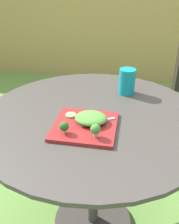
% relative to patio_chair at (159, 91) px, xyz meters
% --- Properties ---
extents(ground_plane, '(12.00, 12.00, 0.00)m').
position_rel_patio_chair_xyz_m(ground_plane, '(-0.36, -0.80, -0.53)').
color(ground_plane, '#669342').
extents(bamboo_fence, '(8.00, 0.08, 1.61)m').
position_rel_patio_chair_xyz_m(bamboo_fence, '(-0.36, 1.55, 0.28)').
color(bamboo_fence, '#A8894C').
rests_on(bamboo_fence, ground_plane).
extents(patio_table, '(1.00, 1.00, 0.75)m').
position_rel_patio_chair_xyz_m(patio_table, '(-0.36, -0.80, -0.02)').
color(patio_table, '#423D38').
rests_on(patio_table, ground_plane).
extents(patio_chair, '(0.49, 0.49, 0.90)m').
position_rel_patio_chair_xyz_m(patio_chair, '(0.00, 0.00, 0.00)').
color(patio_chair, black).
rests_on(patio_chair, ground_plane).
extents(salad_plate, '(0.25, 0.25, 0.01)m').
position_rel_patio_chair_xyz_m(salad_plate, '(-0.37, -0.92, 0.23)').
color(salad_plate, maroon).
rests_on(salad_plate, patio_table).
extents(drinking_glass, '(0.08, 0.08, 0.13)m').
position_rel_patio_chair_xyz_m(drinking_glass, '(-0.23, -0.56, 0.28)').
color(drinking_glass, '#0F8C93').
rests_on(drinking_glass, patio_table).
extents(fork, '(0.14, 0.09, 0.00)m').
position_rel_patio_chair_xyz_m(fork, '(-0.34, -0.90, 0.24)').
color(fork, silver).
rests_on(fork, salad_plate).
extents(lettuce_mound, '(0.13, 0.12, 0.04)m').
position_rel_patio_chair_xyz_m(lettuce_mound, '(-0.35, -0.90, 0.25)').
color(lettuce_mound, '#519338').
rests_on(lettuce_mound, salad_plate).
extents(broccoli_floret_0, '(0.04, 0.04, 0.05)m').
position_rel_patio_chair_xyz_m(broccoli_floret_0, '(-0.44, -0.99, 0.26)').
color(broccoli_floret_0, '#99B770').
rests_on(broccoli_floret_0, salad_plate).
extents(broccoli_floret_1, '(0.04, 0.04, 0.05)m').
position_rel_patio_chair_xyz_m(broccoli_floret_1, '(-0.32, -1.00, 0.27)').
color(broccoli_floret_1, '#99B770').
rests_on(broccoli_floret_1, salad_plate).
extents(cucumber_slice_0, '(0.05, 0.05, 0.01)m').
position_rel_patio_chair_xyz_m(cucumber_slice_0, '(-0.45, -0.86, 0.24)').
color(cucumber_slice_0, '#8EB766').
rests_on(cucumber_slice_0, salad_plate).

